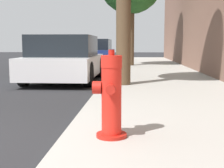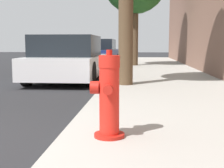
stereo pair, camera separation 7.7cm
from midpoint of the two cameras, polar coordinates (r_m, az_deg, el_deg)
sidewalk_slab at (r=3.00m, az=19.18°, el=-12.73°), size 3.01×40.00×0.15m
fire_hydrant at (r=3.11m, az=0.11°, el=-2.46°), size 0.34×0.35×0.88m
parked_car_near at (r=9.22m, az=-7.77°, el=4.48°), size 1.89×3.86×1.33m
parked_car_mid at (r=14.60m, az=-2.56°, el=5.53°), size 1.78×4.14×1.31m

